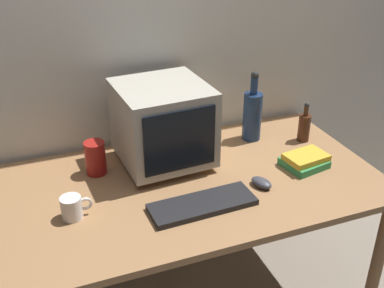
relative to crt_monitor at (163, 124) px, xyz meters
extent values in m
cube|color=silver|center=(0.06, 0.31, 0.34)|extent=(4.00, 0.08, 2.50)
cube|color=#9E7047|center=(0.06, -0.20, -0.21)|extent=(1.61, 0.88, 0.03)
cylinder|color=brown|center=(0.80, -0.58, -0.57)|extent=(0.06, 0.06, 0.69)
cylinder|color=brown|center=(-0.68, 0.19, -0.57)|extent=(0.06, 0.06, 0.69)
cylinder|color=brown|center=(0.80, 0.19, -0.57)|extent=(0.06, 0.06, 0.69)
cube|color=#B2AD9E|center=(0.00, 0.00, -0.18)|extent=(0.29, 0.26, 0.03)
cube|color=#B2AD9E|center=(0.00, 0.00, 0.01)|extent=(0.40, 0.40, 0.34)
cube|color=black|center=(0.01, -0.19, 0.01)|extent=(0.31, 0.03, 0.27)
cube|color=black|center=(0.03, -0.39, -0.18)|extent=(0.43, 0.16, 0.02)
ellipsoid|color=#3F3F47|center=(0.32, -0.34, -0.17)|extent=(0.09, 0.11, 0.04)
cylinder|color=navy|center=(0.48, 0.07, -0.07)|extent=(0.09, 0.09, 0.24)
cylinder|color=navy|center=(0.48, 0.07, 0.09)|extent=(0.03, 0.03, 0.08)
sphere|color=#262626|center=(0.48, 0.07, 0.14)|extent=(0.04, 0.04, 0.04)
cylinder|color=#472314|center=(0.71, -0.04, -0.13)|extent=(0.06, 0.06, 0.13)
cylinder|color=#472314|center=(0.71, -0.04, -0.03)|extent=(0.02, 0.02, 0.05)
sphere|color=#262626|center=(0.71, -0.04, 0.00)|extent=(0.02, 0.02, 0.02)
cube|color=#33894C|center=(0.57, -0.26, -0.18)|extent=(0.20, 0.19, 0.03)
cube|color=gold|center=(0.58, -0.26, -0.15)|extent=(0.20, 0.15, 0.03)
cylinder|color=white|center=(-0.45, -0.27, -0.15)|extent=(0.08, 0.08, 0.09)
torus|color=white|center=(-0.40, -0.27, -0.14)|extent=(0.06, 0.01, 0.06)
cylinder|color=#A51E19|center=(-0.30, 0.02, -0.12)|extent=(0.09, 0.09, 0.15)
camera|label=1|loc=(-0.55, -1.79, 0.90)|focal=44.33mm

